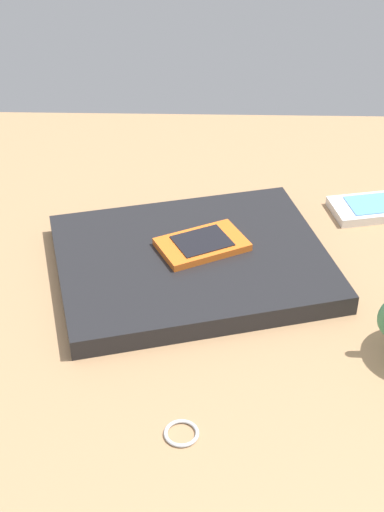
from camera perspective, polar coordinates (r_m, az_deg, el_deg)
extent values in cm
cube|color=#9E7751|center=(89.79, -3.06, -0.40)|extent=(120.00, 80.00, 3.00)
cube|color=black|center=(84.92, 0.00, -0.45)|extent=(35.87, 31.43, 2.36)
cube|color=orange|center=(85.02, 0.79, 0.91)|extent=(11.64, 10.01, 0.85)
cube|color=black|center=(84.74, 0.79, 1.18)|extent=(7.66, 7.09, 0.14)
cube|color=silver|center=(98.96, 13.90, 3.64)|extent=(11.92, 8.39, 1.18)
cube|color=#5993E0|center=(98.63, 13.95, 3.97)|extent=(7.60, 6.17, 0.14)
torus|color=silver|center=(67.02, -0.82, -13.60)|extent=(3.19, 3.19, 0.36)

